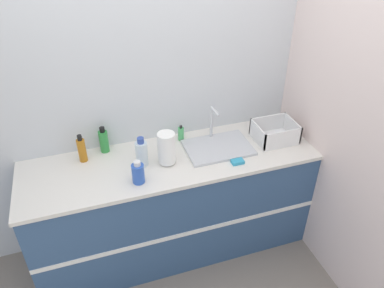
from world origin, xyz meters
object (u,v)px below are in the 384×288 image
object	(u,v)px
bottle_amber	(82,150)
bottle_blue	(138,173)
bottle_clear	(142,153)
soap_dispenser	(181,134)
sink	(218,146)
bottle_green	(104,141)
paper_towel_roll	(167,148)
dish_rack	(275,134)

from	to	relation	value
bottle_amber	bottle_blue	bearing A→B (deg)	-47.69
bottle_clear	soap_dispenser	xyz separation A→B (m)	(0.36, 0.23, -0.05)
sink	bottle_clear	xyz separation A→B (m)	(-0.60, -0.03, 0.08)
bottle_amber	bottle_blue	size ratio (longest dim) A/B	1.28
sink	bottle_blue	size ratio (longest dim) A/B	2.93
bottle_green	soap_dispenser	world-z (taller)	bottle_green
paper_towel_roll	bottle_blue	distance (m)	0.29
bottle_clear	bottle_amber	world-z (taller)	bottle_clear
bottle_green	soap_dispenser	xyz separation A→B (m)	(0.60, -0.03, -0.04)
bottle_blue	dish_rack	bearing A→B (deg)	8.99
paper_towel_roll	bottle_amber	world-z (taller)	paper_towel_roll
sink	soap_dispenser	size ratio (longest dim) A/B	3.90
bottle_green	soap_dispenser	bearing A→B (deg)	-2.89
paper_towel_roll	bottle_green	bearing A→B (deg)	144.80
sink	bottle_blue	distance (m)	0.70
paper_towel_roll	dish_rack	distance (m)	0.90
sink	bottle_amber	world-z (taller)	sink
bottle_green	bottle_blue	size ratio (longest dim) A/B	1.23
bottle_clear	sink	bearing A→B (deg)	2.50
dish_rack	bottle_clear	bearing A→B (deg)	179.83
paper_towel_roll	bottle_blue	xyz separation A→B (m)	(-0.24, -0.15, -0.05)
paper_towel_roll	bottle_amber	distance (m)	0.62
soap_dispenser	bottle_blue	bearing A→B (deg)	-136.02
bottle_clear	bottle_amber	xyz separation A→B (m)	(-0.40, 0.19, -0.01)
sink	soap_dispenser	world-z (taller)	sink
paper_towel_roll	soap_dispenser	distance (m)	0.33
bottle_clear	dish_rack	bearing A→B (deg)	-0.17
bottle_green	bottle_blue	world-z (taller)	bottle_green
sink	bottle_amber	size ratio (longest dim) A/B	2.30
sink	dish_rack	world-z (taller)	sink
bottle_amber	paper_towel_roll	bearing A→B (deg)	-20.65
paper_towel_roll	bottle_clear	distance (m)	0.18
paper_towel_roll	soap_dispenser	world-z (taller)	paper_towel_roll
dish_rack	bottle_amber	bearing A→B (deg)	172.62
bottle_green	bottle_amber	bearing A→B (deg)	-156.39
sink	bottle_clear	world-z (taller)	sink
dish_rack	bottle_green	xyz separation A→B (m)	(-1.31, 0.26, 0.04)
paper_towel_roll	bottle_blue	bearing A→B (deg)	-147.89
bottle_green	dish_rack	bearing A→B (deg)	-11.41
bottle_clear	bottle_blue	xyz separation A→B (m)	(-0.07, -0.18, -0.03)
dish_rack	bottle_clear	distance (m)	1.07
bottle_green	bottle_blue	xyz separation A→B (m)	(0.17, -0.44, -0.02)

